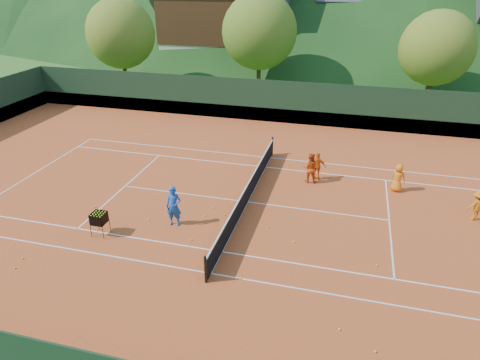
% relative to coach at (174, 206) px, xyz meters
% --- Properties ---
extents(ground, '(400.00, 400.00, 0.00)m').
position_rel_coach_xyz_m(ground, '(2.53, 2.74, -0.92)').
color(ground, '#2E571B').
rests_on(ground, ground).
extents(clay_court, '(40.00, 24.00, 0.02)m').
position_rel_coach_xyz_m(clay_court, '(2.53, 2.74, -0.91)').
color(clay_court, '#B1451C').
rests_on(clay_court, ground).
extents(coach, '(0.71, 0.51, 1.81)m').
position_rel_coach_xyz_m(coach, '(0.00, 0.00, 0.00)').
color(coach, '#1A50AA').
rests_on(coach, clay_court).
extents(student_a, '(0.79, 0.62, 1.58)m').
position_rel_coach_xyz_m(student_a, '(5.09, 5.65, -0.11)').
color(student_a, '#CC4612').
rests_on(student_a, clay_court).
extents(student_b, '(0.87, 0.38, 1.47)m').
position_rel_coach_xyz_m(student_b, '(5.42, 6.07, -0.17)').
color(student_b, orange).
rests_on(student_b, clay_court).
extents(student_c, '(0.79, 0.61, 1.43)m').
position_rel_coach_xyz_m(student_c, '(9.36, 5.74, -0.19)').
color(student_c, orange).
rests_on(student_c, clay_court).
extents(student_d, '(1.01, 0.77, 1.38)m').
position_rel_coach_xyz_m(student_d, '(12.50, 3.78, -0.21)').
color(student_d, orange).
rests_on(student_d, clay_court).
extents(tennis_ball_1, '(0.07, 0.07, 0.07)m').
position_rel_coach_xyz_m(tennis_ball_1, '(-4.63, -3.77, -0.87)').
color(tennis_ball_1, yellow).
rests_on(tennis_ball_1, clay_court).
extents(tennis_ball_2, '(0.07, 0.07, 0.07)m').
position_rel_coach_xyz_m(tennis_ball_2, '(7.18, -4.31, -0.87)').
color(tennis_ball_2, yellow).
rests_on(tennis_ball_2, clay_court).
extents(tennis_ball_4, '(0.07, 0.07, 0.07)m').
position_rel_coach_xyz_m(tennis_ball_4, '(3.65, -2.76, -0.87)').
color(tennis_ball_4, yellow).
rests_on(tennis_ball_4, clay_court).
extents(tennis_ball_5, '(0.07, 0.07, 0.07)m').
position_rel_coach_xyz_m(tennis_ball_5, '(1.10, -0.95, -0.87)').
color(tennis_ball_5, yellow).
rests_on(tennis_ball_5, clay_court).
extents(tennis_ball_6, '(0.07, 0.07, 0.07)m').
position_rel_coach_xyz_m(tennis_ball_6, '(3.91, 0.77, -0.87)').
color(tennis_ball_6, yellow).
rests_on(tennis_ball_6, clay_court).
extents(tennis_ball_7, '(0.07, 0.07, 0.07)m').
position_rel_coach_xyz_m(tennis_ball_7, '(2.20, 0.87, -0.87)').
color(tennis_ball_7, yellow).
rests_on(tennis_ball_7, clay_court).
extents(tennis_ball_8, '(0.07, 0.07, 0.07)m').
position_rel_coach_xyz_m(tennis_ball_8, '(1.02, 0.94, -0.87)').
color(tennis_ball_8, yellow).
rests_on(tennis_ball_8, clay_court).
extents(tennis_ball_10, '(0.07, 0.07, 0.07)m').
position_rel_coach_xyz_m(tennis_ball_10, '(8.34, -0.76, -0.87)').
color(tennis_ball_10, yellow).
rests_on(tennis_ball_10, clay_court).
extents(tennis_ball_12, '(0.07, 0.07, 0.07)m').
position_rel_coach_xyz_m(tennis_ball_12, '(-4.49, -4.35, -0.87)').
color(tennis_ball_12, yellow).
rests_on(tennis_ball_12, clay_court).
extents(tennis_ball_13, '(0.07, 0.07, 0.07)m').
position_rel_coach_xyz_m(tennis_ball_13, '(1.84, 1.24, -0.87)').
color(tennis_ball_13, yellow).
rests_on(tennis_ball_13, clay_court).
extents(tennis_ball_14, '(0.07, 0.07, 0.07)m').
position_rel_coach_xyz_m(tennis_ball_14, '(-1.25, 0.02, -0.87)').
color(tennis_ball_14, yellow).
rests_on(tennis_ball_14, clay_court).
extents(tennis_ball_15, '(0.07, 0.07, 0.07)m').
position_rel_coach_xyz_m(tennis_ball_15, '(8.21, -4.91, -0.87)').
color(tennis_ball_15, yellow).
rests_on(tennis_ball_15, clay_court).
extents(tennis_ball_16, '(0.07, 0.07, 0.07)m').
position_rel_coach_xyz_m(tennis_ball_16, '(1.15, 1.76, -0.87)').
color(tennis_ball_16, yellow).
rests_on(tennis_ball_16, clay_court).
extents(tennis_ball_17, '(0.07, 0.07, 0.07)m').
position_rel_coach_xyz_m(tennis_ball_17, '(5.15, -0.02, -0.87)').
color(tennis_ball_17, yellow).
rests_on(tennis_ball_17, clay_court).
extents(tennis_ball_18, '(0.07, 0.07, 0.07)m').
position_rel_coach_xyz_m(tennis_ball_18, '(-4.13, 0.41, -0.87)').
color(tennis_ball_18, yellow).
rests_on(tennis_ball_18, clay_court).
extents(court_lines, '(23.83, 11.03, 0.00)m').
position_rel_coach_xyz_m(court_lines, '(2.53, 2.74, -0.90)').
color(court_lines, silver).
rests_on(court_lines, clay_court).
extents(tennis_net, '(0.10, 12.07, 1.10)m').
position_rel_coach_xyz_m(tennis_net, '(2.53, 2.74, -0.40)').
color(tennis_net, black).
rests_on(tennis_net, clay_court).
extents(perimeter_fence, '(40.40, 24.24, 3.00)m').
position_rel_coach_xyz_m(perimeter_fence, '(2.53, 2.74, 0.35)').
color(perimeter_fence, black).
rests_on(perimeter_fence, clay_court).
extents(ball_hopper, '(0.57, 0.57, 1.00)m').
position_rel_coach_xyz_m(ball_hopper, '(-2.66, -1.48, -0.16)').
color(ball_hopper, black).
rests_on(ball_hopper, clay_court).
extents(chalet_left, '(13.80, 9.93, 12.92)m').
position_rel_coach_xyz_m(chalet_left, '(-7.47, 32.74, 4.72)').
color(chalet_left, beige).
rests_on(chalet_left, ground).
extents(chalet_mid, '(12.65, 8.82, 11.45)m').
position_rel_coach_xyz_m(chalet_mid, '(8.53, 36.74, 4.07)').
color(chalet_mid, beige).
rests_on(chalet_mid, ground).
extents(tree_a, '(6.00, 6.00, 7.88)m').
position_rel_coach_xyz_m(tree_a, '(-13.47, 20.74, 3.95)').
color(tree_a, '#41281A').
rests_on(tree_a, ground).
extents(tree_b, '(6.40, 6.40, 8.40)m').
position_rel_coach_xyz_m(tree_b, '(-1.47, 22.74, 4.27)').
color(tree_b, '#3C2918').
rests_on(tree_b, ground).
extents(tree_c, '(5.60, 5.60, 7.35)m').
position_rel_coach_xyz_m(tree_c, '(12.53, 21.74, 3.62)').
color(tree_c, '#412B1A').
rests_on(tree_c, ground).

